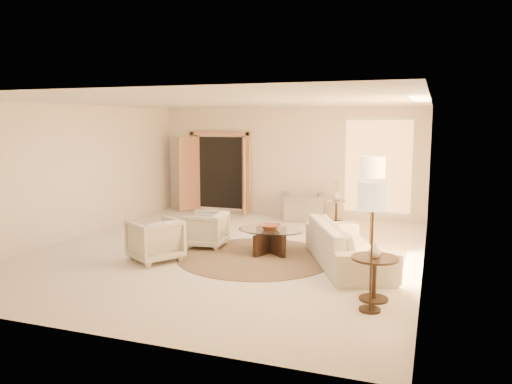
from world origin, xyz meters
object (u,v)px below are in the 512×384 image
(armchair_right, at_px, (155,238))
(floor_lamp_far, at_px, (373,202))
(end_table, at_px, (375,271))
(sofa, at_px, (348,244))
(side_table, at_px, (336,209))
(floor_lamp_near, at_px, (372,172))
(accent_chair, at_px, (303,203))
(bowl, at_px, (270,227))
(armchair_left, at_px, (206,228))
(end_vase, at_px, (375,251))
(coffee_table, at_px, (270,238))
(side_vase, at_px, (337,195))

(armchair_right, relative_size, floor_lamp_far, 0.49)
(end_table, bearing_deg, sofa, 111.95)
(side_table, relative_size, floor_lamp_near, 0.30)
(sofa, xyz_separation_m, accent_chair, (-1.70, 3.59, 0.07))
(armchair_right, xyz_separation_m, bowl, (1.76, 1.17, 0.08))
(armchair_left, distance_m, end_table, 3.94)
(side_table, distance_m, end_vase, 5.37)
(floor_lamp_near, relative_size, end_vase, 9.54)
(floor_lamp_near, bearing_deg, sofa, -112.59)
(floor_lamp_near, bearing_deg, armchair_left, -173.44)
(armchair_left, height_order, coffee_table, armchair_left)
(accent_chair, relative_size, floor_lamp_near, 0.55)
(coffee_table, height_order, side_vase, side_vase)
(bowl, bearing_deg, end_vase, -41.46)
(coffee_table, relative_size, side_table, 2.73)
(armchair_right, distance_m, end_table, 3.94)
(sofa, height_order, side_vase, side_vase)
(floor_lamp_far, bearing_deg, end_table, 90.00)
(end_table, relative_size, floor_lamp_far, 0.38)
(side_table, xyz_separation_m, end_vase, (1.50, -5.15, 0.36))
(armchair_left, height_order, side_vase, side_vase)
(armchair_right, bearing_deg, armchair_left, -168.20)
(side_table, bearing_deg, side_vase, -116.57)
(coffee_table, bearing_deg, end_vase, -41.46)
(side_table, bearing_deg, end_table, -73.76)
(floor_lamp_far, distance_m, end_vase, 0.86)
(accent_chair, height_order, coffee_table, accent_chair)
(end_table, bearing_deg, coffee_table, 138.54)
(sofa, xyz_separation_m, end_vase, (0.63, -1.55, 0.33))
(armchair_left, distance_m, coffee_table, 1.34)
(accent_chair, relative_size, end_vase, 5.28)
(armchair_left, relative_size, side_vase, 3.23)
(sofa, xyz_separation_m, coffee_table, (-1.49, 0.32, -0.08))
(armchair_right, relative_size, side_vase, 3.49)
(armchair_right, xyz_separation_m, floor_lamp_near, (3.55, 1.56, 1.14))
(coffee_table, height_order, floor_lamp_near, floor_lamp_near)
(floor_lamp_far, bearing_deg, end_vase, 90.00)
(armchair_left, relative_size, end_vase, 3.98)
(bowl, bearing_deg, armchair_right, -146.28)
(armchair_right, relative_size, floor_lamp_near, 0.45)
(end_vase, xyz_separation_m, side_vase, (-1.50, 5.15, -0.03))
(armchair_left, bearing_deg, accent_chair, 155.52)
(side_table, distance_m, floor_lamp_near, 3.34)
(end_table, xyz_separation_m, end_vase, (0.00, 0.00, 0.28))
(accent_chair, height_order, bowl, accent_chair)
(armchair_left, height_order, armchair_right, armchair_right)
(end_vase, bearing_deg, end_table, 0.00)
(armchair_right, relative_size, coffee_table, 0.55)
(end_vase, relative_size, side_vase, 0.81)
(side_table, relative_size, floor_lamp_far, 0.33)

